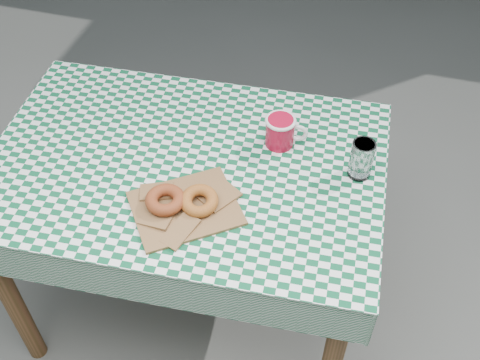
# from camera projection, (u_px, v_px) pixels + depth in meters

# --- Properties ---
(ground) EXTENTS (60.00, 60.00, 0.00)m
(ground) POSITION_uv_depth(u_px,v_px,m) (164.00, 272.00, 2.37)
(ground) COLOR #50514C
(ground) RESTS_ON ground
(table) EXTENTS (1.18, 0.83, 0.75)m
(table) POSITION_uv_depth(u_px,v_px,m) (192.00, 242.00, 2.00)
(table) COLOR #55381D
(table) RESTS_ON ground
(tablecloth) EXTENTS (1.20, 0.85, 0.01)m
(tablecloth) POSITION_uv_depth(u_px,v_px,m) (185.00, 163.00, 1.73)
(tablecloth) COLOR #0C4E2E
(tablecloth) RESTS_ON table
(paper_bag) EXTENTS (0.35, 0.34, 0.01)m
(paper_bag) POSITION_uv_depth(u_px,v_px,m) (185.00, 207.00, 1.60)
(paper_bag) COLOR olive
(paper_bag) RESTS_ON tablecloth
(bagel_front) EXTENTS (0.14, 0.14, 0.03)m
(bagel_front) POSITION_uv_depth(u_px,v_px,m) (165.00, 200.00, 1.58)
(bagel_front) COLOR brown
(bagel_front) RESTS_ON paper_bag
(bagel_back) EXTENTS (0.11, 0.11, 0.03)m
(bagel_back) POSITION_uv_depth(u_px,v_px,m) (199.00, 201.00, 1.58)
(bagel_back) COLOR #A45E22
(bagel_back) RESTS_ON paper_bag
(coffee_mug) EXTENTS (0.19, 0.19, 0.10)m
(coffee_mug) POSITION_uv_depth(u_px,v_px,m) (280.00, 132.00, 1.74)
(coffee_mug) COLOR #A10A25
(coffee_mug) RESTS_ON tablecloth
(drinking_glass) EXTENTS (0.07, 0.07, 0.12)m
(drinking_glass) POSITION_uv_depth(u_px,v_px,m) (361.00, 159.00, 1.65)
(drinking_glass) COLOR silver
(drinking_glass) RESTS_ON tablecloth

